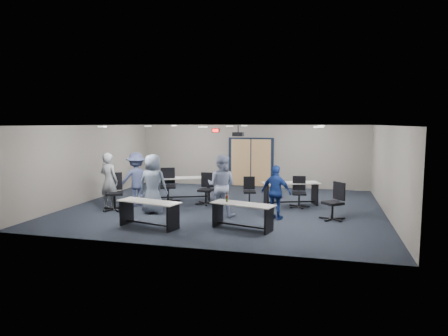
% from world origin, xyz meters
% --- Properties ---
extents(floor, '(10.00, 10.00, 0.00)m').
position_xyz_m(floor, '(0.00, 0.00, 0.00)').
color(floor, black).
rests_on(floor, ground).
extents(back_wall, '(10.00, 0.04, 2.70)m').
position_xyz_m(back_wall, '(0.00, 4.50, 1.35)').
color(back_wall, gray).
rests_on(back_wall, floor).
extents(front_wall, '(10.00, 0.04, 2.70)m').
position_xyz_m(front_wall, '(0.00, -4.50, 1.35)').
color(front_wall, gray).
rests_on(front_wall, floor).
extents(left_wall, '(0.04, 9.00, 2.70)m').
position_xyz_m(left_wall, '(-5.00, 0.00, 1.35)').
color(left_wall, gray).
rests_on(left_wall, floor).
extents(right_wall, '(0.04, 9.00, 2.70)m').
position_xyz_m(right_wall, '(5.00, 0.00, 1.35)').
color(right_wall, gray).
rests_on(right_wall, floor).
extents(ceiling, '(10.00, 9.00, 0.04)m').
position_xyz_m(ceiling, '(0.00, 0.00, 2.70)').
color(ceiling, white).
rests_on(ceiling, back_wall).
extents(double_door, '(2.00, 0.07, 2.20)m').
position_xyz_m(double_door, '(0.00, 4.46, 1.05)').
color(double_door, black).
rests_on(double_door, back_wall).
extents(exit_sign, '(0.32, 0.07, 0.18)m').
position_xyz_m(exit_sign, '(-1.60, 4.44, 2.45)').
color(exit_sign, black).
rests_on(exit_sign, back_wall).
extents(ceiling_projector, '(0.35, 0.32, 0.37)m').
position_xyz_m(ceiling_projector, '(0.30, 0.50, 2.40)').
color(ceiling_projector, black).
rests_on(ceiling_projector, ceiling).
extents(ceiling_can_lights, '(6.24, 5.74, 0.02)m').
position_xyz_m(ceiling_can_lights, '(0.00, 0.25, 2.67)').
color(ceiling_can_lights, white).
rests_on(ceiling_can_lights, ceiling).
extents(table_front_left, '(1.83, 0.96, 0.71)m').
position_xyz_m(table_front_left, '(-1.34, -3.07, 0.48)').
color(table_front_left, beige).
rests_on(table_front_left, floor).
extents(table_front_right, '(1.77, 0.98, 0.94)m').
position_xyz_m(table_front_right, '(1.11, -2.64, 0.47)').
color(table_front_right, beige).
rests_on(table_front_right, floor).
extents(table_back_left, '(2.13, 1.42, 0.96)m').
position_xyz_m(table_back_left, '(-1.77, 0.79, 0.56)').
color(table_back_left, beige).
rests_on(table_back_left, floor).
extents(table_back_right, '(2.01, 1.27, 0.77)m').
position_xyz_m(table_back_right, '(2.06, 0.84, 0.53)').
color(table_back_right, beige).
rests_on(table_back_right, floor).
extents(chair_back_a, '(0.98, 0.98, 1.20)m').
position_xyz_m(chair_back_a, '(-2.16, 0.24, 0.60)').
color(chair_back_a, black).
rests_on(chair_back_a, floor).
extents(chair_back_b, '(0.69, 0.69, 1.08)m').
position_xyz_m(chair_back_b, '(-0.76, 0.20, 0.54)').
color(chair_back_b, black).
rests_on(chair_back_b, floor).
extents(chair_back_c, '(0.72, 0.72, 0.94)m').
position_xyz_m(chair_back_c, '(0.68, 0.60, 0.47)').
color(chair_back_c, black).
rests_on(chair_back_c, floor).
extents(chair_back_d, '(0.71, 0.71, 1.02)m').
position_xyz_m(chair_back_d, '(2.37, 0.49, 0.51)').
color(chair_back_d, black).
rests_on(chair_back_d, floor).
extents(chair_loose_left, '(1.01, 1.01, 1.19)m').
position_xyz_m(chair_loose_left, '(-3.30, -1.43, 0.59)').
color(chair_loose_left, black).
rests_on(chair_loose_left, floor).
extents(chair_loose_right, '(0.96, 0.96, 1.08)m').
position_xyz_m(chair_loose_right, '(3.42, -1.02, 0.54)').
color(chair_loose_right, black).
rests_on(chair_loose_right, floor).
extents(person_gray, '(0.74, 0.57, 1.83)m').
position_xyz_m(person_gray, '(-3.57, -1.28, 0.92)').
color(person_gray, gray).
rests_on(person_gray, floor).
extents(person_plaid, '(0.91, 0.61, 1.83)m').
position_xyz_m(person_plaid, '(-1.94, -1.48, 0.92)').
color(person_plaid, slate).
rests_on(person_plaid, floor).
extents(person_lightblue, '(0.95, 0.77, 1.83)m').
position_xyz_m(person_lightblue, '(0.19, -1.29, 0.92)').
color(person_lightblue, '#97A4C9').
rests_on(person_lightblue, floor).
extents(person_navy, '(1.00, 0.65, 1.58)m').
position_xyz_m(person_navy, '(1.83, -1.34, 0.79)').
color(person_navy, navy).
rests_on(person_navy, floor).
extents(person_back, '(1.33, 1.22, 1.79)m').
position_xyz_m(person_back, '(-2.96, -0.56, 0.90)').
color(person_back, '#414A75').
rests_on(person_back, floor).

